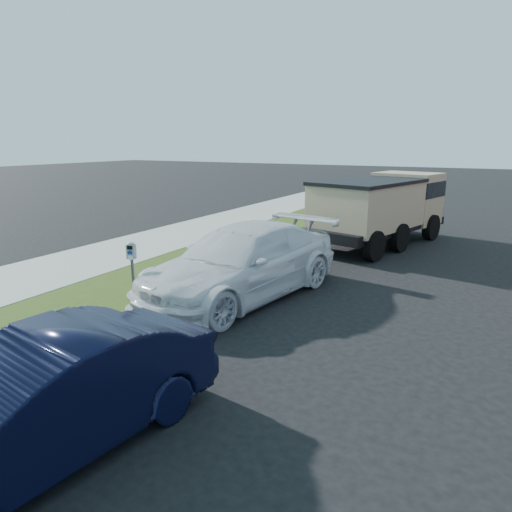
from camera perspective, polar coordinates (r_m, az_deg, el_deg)
The scene contains 6 objects.
ground at distance 8.89m, azimuth 4.94°, elevation -8.71°, with size 120.00×120.00×0.00m, color black.
streetside at distance 13.40m, azimuth -13.79°, elevation -0.88°, with size 6.12×50.00×0.15m.
parking_meter at distance 9.67m, azimuth -15.27°, elevation -0.44°, with size 0.21×0.17×1.34m.
white_wagon at distance 10.32m, azimuth -1.69°, elevation -0.72°, with size 2.24×5.52×1.60m, color silver.
navy_sedan at distance 5.73m, azimuth -25.28°, elevation -16.03°, with size 1.47×4.22×1.39m, color black.
dump_truck at distance 16.28m, azimuth 15.54°, elevation 6.10°, with size 3.65×6.32×2.34m.
Camera 1 is at (3.21, -7.54, 3.44)m, focal length 32.00 mm.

